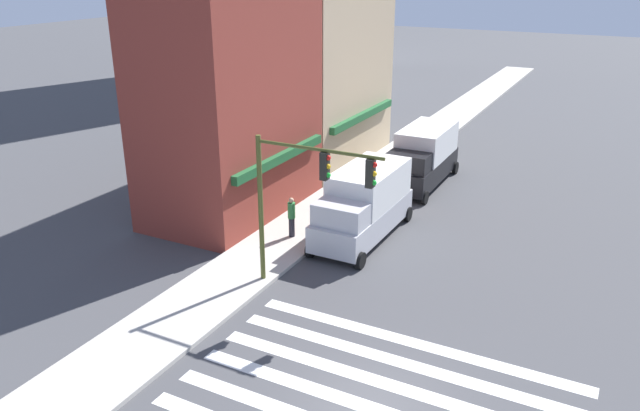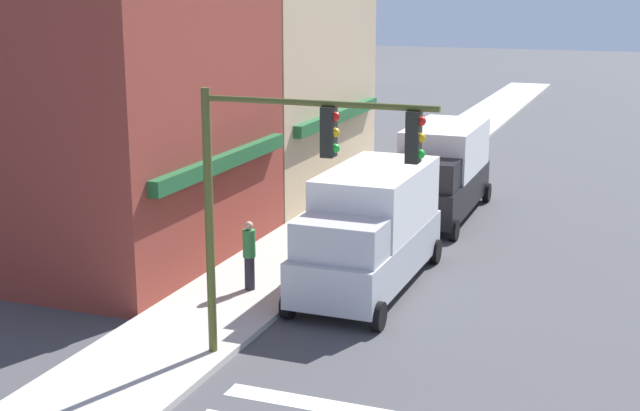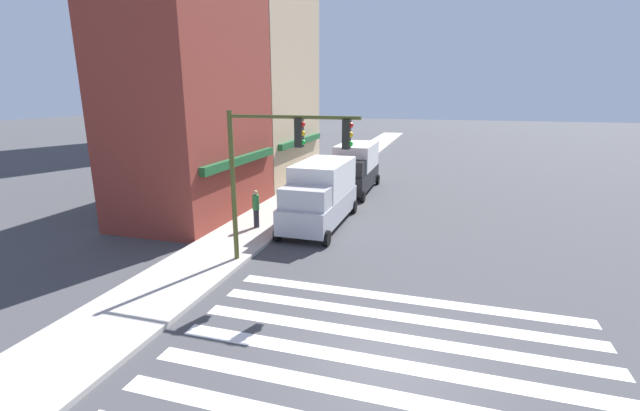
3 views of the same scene
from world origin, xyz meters
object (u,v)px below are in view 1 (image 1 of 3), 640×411
(traffic_signal, at_px, (304,185))
(box_truck_black, at_px, (423,156))
(box_truck_silver, at_px, (364,203))
(pedestrian_green_top, at_px, (292,216))
(fire_hydrant, at_px, (324,221))

(traffic_signal, height_order, box_truck_black, traffic_signal)
(box_truck_silver, height_order, box_truck_black, same)
(traffic_signal, xyz_separation_m, box_truck_black, (13.23, 0.10, -2.54))
(traffic_signal, relative_size, box_truck_silver, 0.91)
(box_truck_silver, distance_m, pedestrian_green_top, 3.15)
(traffic_signal, distance_m, pedestrian_green_top, 5.58)
(box_truck_silver, distance_m, box_truck_black, 7.79)
(traffic_signal, bearing_deg, pedestrian_green_top, 35.80)
(traffic_signal, height_order, pedestrian_green_top, traffic_signal)
(pedestrian_green_top, bearing_deg, fire_hydrant, 9.21)
(pedestrian_green_top, height_order, fire_hydrant, pedestrian_green_top)
(box_truck_silver, xyz_separation_m, box_truck_black, (7.79, 0.00, 0.00))
(box_truck_silver, bearing_deg, traffic_signal, -178.44)
(fire_hydrant, bearing_deg, box_truck_silver, -74.91)
(pedestrian_green_top, distance_m, fire_hydrant, 1.58)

